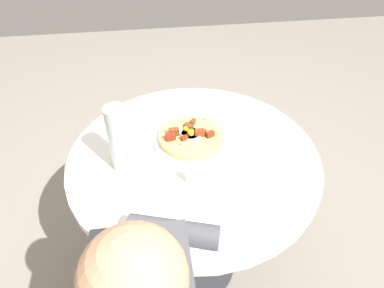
{
  "coord_description": "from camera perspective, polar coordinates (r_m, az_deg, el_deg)",
  "views": [
    {
      "loc": [
        -0.91,
        0.13,
        1.59
      ],
      "look_at": [
        0.04,
        0.0,
        0.76
      ],
      "focal_mm": 32.07,
      "sensor_mm": 36.0,
      "label": 1
    }
  ],
  "objects": [
    {
      "name": "salt_shaker",
      "position": [
        1.13,
        -0.36,
        -5.29
      ],
      "size": [
        0.03,
        0.03,
        0.06
      ],
      "primitive_type": "cylinder",
      "color": "white",
      "rests_on": "dining_table"
    },
    {
      "name": "fork",
      "position": [
        1.49,
        5.79,
        6.48
      ],
      "size": [
        0.18,
        0.06,
        0.0
      ],
      "primitive_type": "cube",
      "rotation": [
        0.0,
        0.0,
        2.87
      ],
      "color": "silver",
      "rests_on": "napkin"
    },
    {
      "name": "dining_table",
      "position": [
        1.37,
        0.27,
        -7.2
      ],
      "size": [
        0.91,
        0.91,
        0.74
      ],
      "color": "silver",
      "rests_on": "ground_plane"
    },
    {
      "name": "breakfast_pizza",
      "position": [
        1.28,
        -0.34,
        1.28
      ],
      "size": [
        0.24,
        0.24,
        0.05
      ],
      "color": "tan",
      "rests_on": "pizza_plate"
    },
    {
      "name": "ground_plane",
      "position": [
        1.83,
        0.22,
        -19.12
      ],
      "size": [
        6.0,
        6.0,
        0.0
      ],
      "primitive_type": "plane",
      "color": "gray"
    },
    {
      "name": "napkin",
      "position": [
        1.49,
        6.47,
        6.27
      ],
      "size": [
        0.2,
        0.18,
        0.0
      ],
      "primitive_type": "cube",
      "rotation": [
        0.0,
        0.0,
        2.87
      ],
      "color": "white",
      "rests_on": "dining_table"
    },
    {
      "name": "water_glass",
      "position": [
        1.33,
        -10.23,
        3.4
      ],
      "size": [
        0.07,
        0.07,
        0.1
      ],
      "primitive_type": "cylinder",
      "color": "silver",
      "rests_on": "dining_table"
    },
    {
      "name": "pizza_plate",
      "position": [
        1.3,
        -0.29,
        0.56
      ],
      "size": [
        0.28,
        0.28,
        0.01
      ],
      "primitive_type": "cylinder",
      "color": "white",
      "rests_on": "dining_table"
    },
    {
      "name": "water_bottle",
      "position": [
        1.14,
        -11.96,
        0.72
      ],
      "size": [
        0.07,
        0.07,
        0.25
      ],
      "primitive_type": "cylinder",
      "color": "silver",
      "rests_on": "dining_table"
    },
    {
      "name": "bread_plate",
      "position": [
        1.02,
        -2.72,
        -14.16
      ],
      "size": [
        0.17,
        0.17,
        0.01
      ],
      "primitive_type": "cylinder",
      "color": "white",
      "rests_on": "dining_table"
    },
    {
      "name": "knife",
      "position": [
        1.49,
        7.18,
        6.35
      ],
      "size": [
        0.18,
        0.06,
        0.0
      ],
      "primitive_type": "cube",
      "rotation": [
        0.0,
        0.0,
        2.87
      ],
      "color": "silver",
      "rests_on": "napkin"
    }
  ]
}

